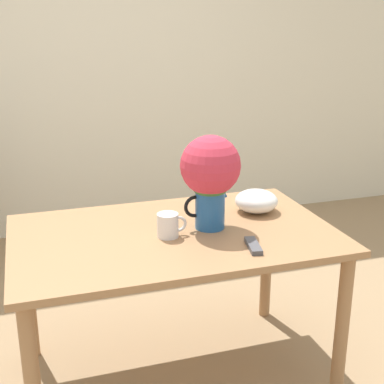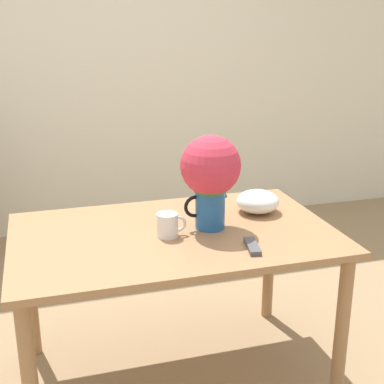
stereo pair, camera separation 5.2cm
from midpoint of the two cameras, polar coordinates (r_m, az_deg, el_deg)
ground_plane at (r=2.70m, az=-3.49°, el=-19.40°), size 12.00×12.00×0.00m
wall_back at (r=4.20m, az=-11.05°, el=13.13°), size 8.00×0.05×2.60m
table at (r=2.39m, az=-2.53°, el=-6.40°), size 1.41×0.88×0.74m
flower_vase at (r=2.32m, az=1.33°, el=2.01°), size 0.27×0.27×0.42m
coffee_mug at (r=2.29m, az=-3.17°, el=-3.56°), size 0.13×0.09×0.10m
white_bowl at (r=2.59m, az=6.32°, el=-0.96°), size 0.21×0.21×0.11m
remote_control at (r=2.20m, az=5.89°, el=-5.72°), size 0.07×0.16×0.02m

